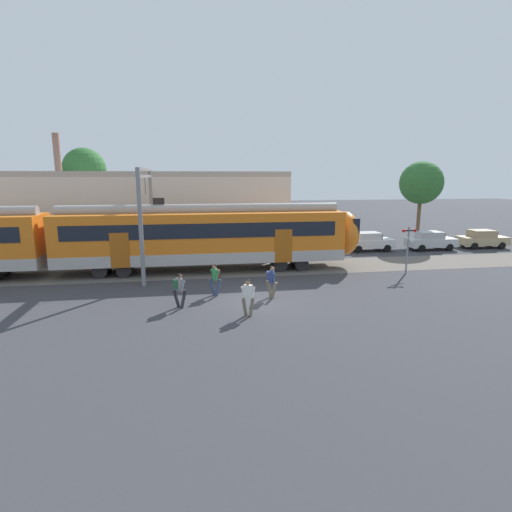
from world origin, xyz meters
The scene contains 15 objects.
ground_plane centered at (0.00, 0.00, 0.00)m, with size 160.00×160.00×0.00m, color #38383D.
track_bed centered at (-13.47, 6.68, 0.01)m, with size 80.00×4.40×0.01m, color #605951.
commuter_train centered at (-10.99, 6.68, 2.25)m, with size 38.05×3.07×4.73m.
pedestrian_grey centered at (-3.83, -0.75, 0.99)m, with size 0.71×0.52×1.67m.
pedestrian_green centered at (-2.05, 0.97, 0.99)m, with size 0.67×0.54×1.67m.
pedestrian_white centered at (-0.80, -2.33, 0.99)m, with size 0.67×0.51×1.67m.
pedestrian_navy centered at (0.70, 0.10, 0.99)m, with size 0.58×0.65×1.67m.
parked_car_white centered at (11.13, 11.58, 0.78)m, with size 4.03×1.81×1.54m.
parked_car_silver centered at (16.42, 11.22, 0.78)m, with size 4.01×1.77×1.54m.
parked_car_tan centered at (21.37, 11.39, 0.78)m, with size 4.08×1.92×1.54m.
catenary_gantry centered at (-5.93, 6.68, 4.31)m, with size 0.24×6.64×6.53m.
crossing_signal centered at (10.11, 3.80, 2.01)m, with size 0.96×0.22×3.00m.
background_building centered at (-6.48, 13.82, 3.21)m, with size 21.79×5.00×9.20m.
street_tree_right centered at (17.30, 14.72, 5.45)m, with size 3.81×3.81×7.38m.
street_tree_left centered at (-12.54, 19.51, 6.64)m, with size 3.73×3.73×8.54m.
Camera 1 is at (-3.10, -18.93, 6.06)m, focal length 28.00 mm.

